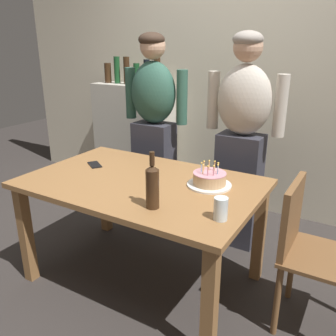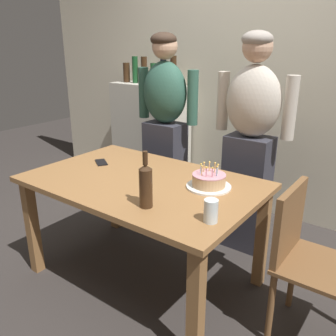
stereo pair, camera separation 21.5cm
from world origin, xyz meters
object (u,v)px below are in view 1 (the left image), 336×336
(wine_bottle, at_px, (152,186))
(person_man_bearded, at_px, (154,128))
(birthday_cake, at_px, (209,180))
(water_glass_near, at_px, (221,209))
(person_woman_cardigan, at_px, (241,140))
(dining_chair, at_px, (307,245))
(cell_phone, at_px, (95,165))

(wine_bottle, relative_size, person_man_bearded, 0.19)
(birthday_cake, distance_m, person_man_bearded, 1.07)
(birthday_cake, relative_size, wine_bottle, 0.88)
(water_glass_near, relative_size, person_woman_cardigan, 0.07)
(birthday_cake, relative_size, person_woman_cardigan, 0.17)
(person_woman_cardigan, bearing_deg, person_man_bearded, 0.00)
(water_glass_near, relative_size, wine_bottle, 0.38)
(water_glass_near, height_order, person_woman_cardigan, person_woman_cardigan)
(person_woman_cardigan, bearing_deg, dining_chair, 133.83)
(wine_bottle, distance_m, person_man_bearded, 1.30)
(birthday_cake, xyz_separation_m, wine_bottle, (-0.14, -0.44, 0.09))
(birthday_cake, distance_m, dining_chair, 0.66)
(birthday_cake, bearing_deg, person_man_bearded, 141.58)
(cell_phone, height_order, person_man_bearded, person_man_bearded)
(birthday_cake, xyz_separation_m, water_glass_near, (0.23, -0.38, 0.02))
(person_woman_cardigan, bearing_deg, cell_phone, 40.71)
(birthday_cake, xyz_separation_m, person_woman_cardigan, (-0.03, 0.66, 0.09))
(cell_phone, distance_m, person_man_bearded, 0.74)
(person_woman_cardigan, height_order, dining_chair, person_woman_cardigan)
(water_glass_near, distance_m, cell_phone, 1.15)
(wine_bottle, relative_size, dining_chair, 0.36)
(wine_bottle, bearing_deg, water_glass_near, 9.01)
(person_man_bearded, bearing_deg, cell_phone, 86.36)
(person_man_bearded, relative_size, dining_chair, 1.90)
(cell_phone, bearing_deg, dining_chair, 35.69)
(wine_bottle, distance_m, person_woman_cardigan, 1.10)
(birthday_cake, height_order, wine_bottle, wine_bottle)
(cell_phone, relative_size, dining_chair, 0.17)
(birthday_cake, distance_m, water_glass_near, 0.44)
(person_man_bearded, bearing_deg, person_woman_cardigan, -180.00)
(person_man_bearded, height_order, dining_chair, person_man_bearded)
(water_glass_near, distance_m, wine_bottle, 0.38)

